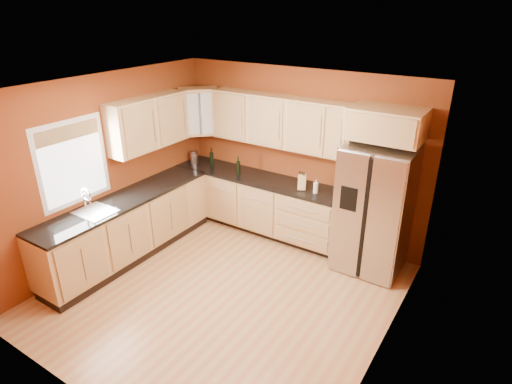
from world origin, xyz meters
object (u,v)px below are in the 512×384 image
wine_bottle_a (238,165)px  knife_block (302,182)px  refrigerator (374,209)px  soap_dispenser (316,187)px  canister_left (194,157)px

wine_bottle_a → knife_block: 1.13m
refrigerator → knife_block: (-1.10, 0.01, 0.14)m
refrigerator → soap_dispenser: refrigerator is taller
refrigerator → knife_block: 1.11m
refrigerator → canister_left: size_ratio=8.78×
canister_left → soap_dispenser: size_ratio=1.01×
canister_left → wine_bottle_a: (0.95, -0.03, 0.05)m
refrigerator → wine_bottle_a: size_ratio=6.03×
knife_block → soap_dispenser: (0.23, -0.02, -0.01)m
knife_block → canister_left: bearing=156.2°
refrigerator → canister_left: 3.18m
wine_bottle_a → knife_block: size_ratio=1.29×
refrigerator → wine_bottle_a: refrigerator is taller
canister_left → knife_block: bearing=-0.4°
refrigerator → wine_bottle_a: bearing=-179.9°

